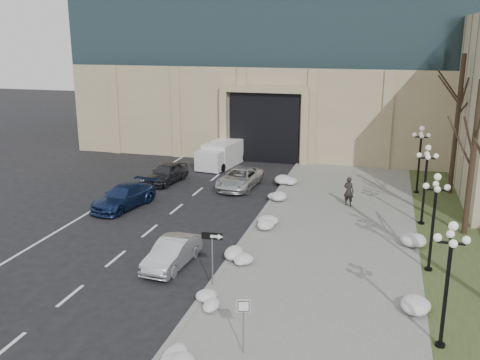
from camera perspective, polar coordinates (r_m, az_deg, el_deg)
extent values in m
cube|color=gray|center=(28.12, 9.39, -7.18)|extent=(9.00, 40.00, 0.12)
cube|color=gray|center=(28.85, 0.43, -6.35)|extent=(0.30, 40.00, 0.14)
cube|color=#334522|center=(28.33, 22.70, -8.08)|extent=(4.00, 40.00, 0.10)
cube|color=tan|center=(54.89, 7.04, 8.22)|extent=(40.00, 20.00, 8.00)
cube|color=black|center=(46.62, 2.90, 5.80)|extent=(6.00, 2.50, 6.00)
cube|color=tan|center=(44.83, 2.57, 9.68)|extent=(7.50, 0.60, 0.60)
cube|color=tan|center=(46.17, -1.74, 5.72)|extent=(0.60, 0.60, 6.00)
cube|color=tan|center=(44.64, 6.92, 5.28)|extent=(0.60, 0.60, 6.00)
imported|color=#B9BBC1|center=(25.81, -7.25, -7.74)|extent=(1.71, 4.16, 1.34)
imported|color=navy|center=(34.74, -12.30, -1.75)|extent=(3.03, 5.33, 1.46)
imported|color=silver|center=(38.31, -0.03, 0.18)|extent=(2.73, 5.22, 1.40)
imported|color=#303035|center=(39.97, -7.84, 0.74)|extent=(2.33, 4.56, 1.48)
imported|color=black|center=(34.59, 11.52, -1.19)|extent=(0.81, 0.68, 1.90)
cube|color=silver|center=(45.49, -1.54, 2.99)|extent=(2.83, 5.18, 1.97)
cube|color=silver|center=(42.91, -3.19, 2.08)|extent=(2.27, 1.85, 1.58)
cylinder|color=black|center=(43.65, -4.23, 1.56)|extent=(0.34, 0.72, 0.69)
cylinder|color=black|center=(42.80, -1.89, 1.31)|extent=(0.34, 0.72, 0.69)
cylinder|color=black|center=(47.34, -1.87, 2.69)|extent=(0.34, 0.72, 0.69)
cylinder|color=black|center=(46.56, 0.33, 2.48)|extent=(0.34, 0.72, 0.69)
cylinder|color=slate|center=(23.34, -2.97, -8.65)|extent=(0.06, 0.06, 2.51)
cube|color=black|center=(22.89, -3.01, -5.99)|extent=(0.92, 0.11, 0.31)
cube|color=white|center=(22.84, -2.67, -6.04)|extent=(0.43, 0.04, 0.12)
cone|color=white|center=(22.78, -2.07, -6.09)|extent=(0.23, 0.27, 0.25)
cylinder|color=slate|center=(18.87, 0.37, -15.58)|extent=(0.06, 0.06, 2.10)
cube|color=white|center=(18.44, 0.38, -13.29)|extent=(0.45, 0.18, 0.46)
cube|color=black|center=(18.42, 0.38, -13.32)|extent=(0.39, 0.13, 0.40)
cube|color=white|center=(18.42, 0.38, -13.33)|extent=(0.33, 0.11, 0.34)
ellipsoid|color=silver|center=(22.10, -3.44, -12.88)|extent=(1.10, 1.60, 0.36)
ellipsoid|color=silver|center=(26.10, -0.08, -8.23)|extent=(1.10, 1.60, 0.36)
ellipsoid|color=silver|center=(30.64, 2.50, -4.58)|extent=(1.10, 1.60, 0.36)
ellipsoid|color=silver|center=(35.08, 3.94, -1.98)|extent=(1.10, 1.60, 0.36)
ellipsoid|color=silver|center=(39.03, 4.97, -0.20)|extent=(1.10, 1.60, 0.36)
ellipsoid|color=silver|center=(23.00, 17.77, -12.45)|extent=(1.10, 1.60, 0.36)
ellipsoid|color=silver|center=(29.36, 18.15, -6.28)|extent=(1.10, 1.60, 0.36)
cylinder|color=black|center=(20.97, 20.54, -16.24)|extent=(0.36, 0.36, 0.20)
cylinder|color=black|center=(20.07, 21.06, -11.59)|extent=(0.14, 0.14, 4.00)
cylinder|color=black|center=(19.28, 21.63, -6.27)|extent=(0.10, 0.90, 0.10)
cylinder|color=black|center=(19.28, 21.63, -6.27)|extent=(0.90, 0.10, 0.10)
sphere|color=white|center=(19.08, 21.81, -4.59)|extent=(0.32, 0.32, 0.32)
sphere|color=white|center=(19.29, 23.00, -5.93)|extent=(0.28, 0.28, 0.28)
sphere|color=white|center=(19.18, 20.33, -5.77)|extent=(0.28, 0.28, 0.28)
sphere|color=white|center=(19.65, 21.54, -5.39)|extent=(0.28, 0.28, 0.28)
sphere|color=white|center=(18.81, 21.81, -6.33)|extent=(0.28, 0.28, 0.28)
cylinder|color=black|center=(26.74, 19.44, -9.04)|extent=(0.36, 0.36, 0.20)
cylinder|color=black|center=(26.04, 19.81, -5.22)|extent=(0.14, 0.14, 4.00)
cylinder|color=black|center=(25.43, 20.21, -0.99)|extent=(0.10, 0.90, 0.10)
cylinder|color=black|center=(25.43, 20.21, -0.99)|extent=(0.90, 0.10, 0.10)
sphere|color=white|center=(25.28, 20.34, 0.31)|extent=(0.32, 0.32, 0.32)
sphere|color=white|center=(25.44, 21.25, -0.74)|extent=(0.28, 0.28, 0.28)
sphere|color=white|center=(25.35, 19.23, -0.60)|extent=(0.28, 0.28, 0.28)
sphere|color=white|center=(25.83, 20.17, -0.40)|extent=(0.28, 0.28, 0.28)
sphere|color=white|center=(24.96, 20.32, -0.94)|extent=(0.28, 0.28, 0.28)
cylinder|color=black|center=(32.77, 18.75, -4.43)|extent=(0.36, 0.36, 0.20)
cylinder|color=black|center=(32.21, 19.04, -1.25)|extent=(0.14, 0.14, 4.00)
cylinder|color=black|center=(31.72, 19.36, 2.22)|extent=(0.10, 0.90, 0.10)
cylinder|color=black|center=(31.72, 19.36, 2.22)|extent=(0.90, 0.10, 0.10)
sphere|color=white|center=(31.60, 19.45, 3.27)|extent=(0.32, 0.32, 0.32)
sphere|color=white|center=(31.73, 20.19, 2.42)|extent=(0.28, 0.28, 0.28)
sphere|color=white|center=(31.66, 18.57, 2.54)|extent=(0.28, 0.28, 0.28)
sphere|color=white|center=(32.13, 19.33, 2.65)|extent=(0.28, 0.28, 0.28)
sphere|color=white|center=(31.25, 19.43, 2.30)|extent=(0.28, 0.28, 0.28)
cylinder|color=black|center=(38.96, 18.29, -1.28)|extent=(0.36, 0.36, 0.20)
cylinder|color=black|center=(38.49, 18.53, 1.43)|extent=(0.14, 0.14, 4.00)
cylinder|color=black|center=(38.08, 18.78, 4.35)|extent=(0.10, 0.90, 0.10)
cylinder|color=black|center=(38.08, 18.78, 4.35)|extent=(0.90, 0.10, 0.10)
sphere|color=white|center=(37.98, 18.86, 5.24)|extent=(0.32, 0.32, 0.32)
sphere|color=white|center=(38.09, 19.48, 4.52)|extent=(0.28, 0.28, 0.28)
sphere|color=white|center=(38.03, 18.12, 4.63)|extent=(0.28, 0.28, 0.28)
sphere|color=white|center=(38.50, 18.77, 4.70)|extent=(0.28, 0.28, 0.28)
sphere|color=white|center=(37.61, 18.84, 4.45)|extent=(0.28, 0.28, 0.28)
cylinder|color=black|center=(30.94, 23.56, 1.96)|extent=(0.32, 0.32, 8.50)
cylinder|color=black|center=(38.65, 22.10, 5.33)|extent=(0.32, 0.32, 9.50)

